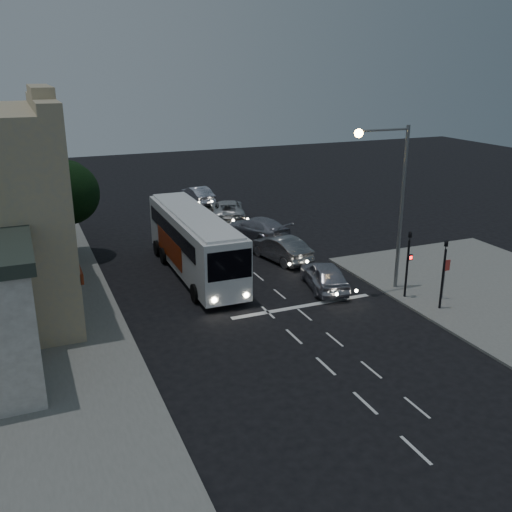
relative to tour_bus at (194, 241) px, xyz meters
name	(u,v)px	position (x,y,z in m)	size (l,w,h in m)	color
ground	(285,328)	(1.72, -9.02, -2.05)	(120.00, 120.00, 0.00)	black
road_markings	(280,299)	(3.01, -5.72, -2.04)	(8.00, 30.55, 0.01)	silver
tour_bus	(194,241)	(0.00, 0.00, 0.00)	(2.93, 12.37, 3.79)	white
car_suv	(324,275)	(6.00, -5.22, -1.26)	(1.86, 4.63, 1.58)	#ADACB8
car_sedan_a	(280,248)	(5.81, 0.21, -1.24)	(1.71, 4.90, 1.61)	gray
car_sedan_b	(257,228)	(6.24, 5.18, -1.23)	(2.30, 5.66, 1.64)	#9D9DA7
car_sedan_c	(227,210)	(6.28, 11.44, -1.26)	(2.63, 5.70, 1.58)	silver
car_extra	(197,195)	(5.64, 17.81, -1.26)	(1.66, 4.76, 1.57)	silver
traffic_signal_main	(408,256)	(9.32, -8.25, 0.37)	(0.25, 0.35, 4.10)	black
traffic_signal_side	(444,266)	(10.02, -10.22, 0.37)	(0.18, 0.15, 4.10)	black
regulatory_sign	(445,273)	(11.02, -9.26, -0.45)	(0.45, 0.12, 2.20)	slate
streetlight	(393,190)	(9.07, -6.82, 3.69)	(3.32, 0.44, 9.00)	slate
street_tree	(67,190)	(-6.48, 6.00, 2.45)	(4.00, 4.00, 6.20)	black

